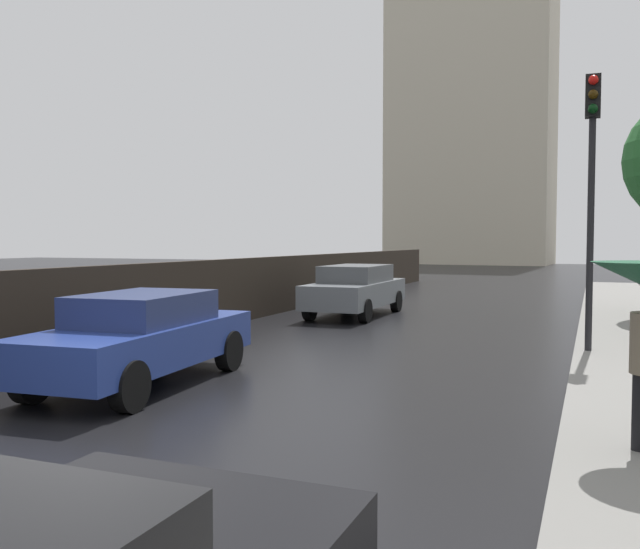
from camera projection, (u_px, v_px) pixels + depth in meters
name	position (u px, v px, depth m)	size (l,w,h in m)	color
ground	(83.00, 473.00, 6.21)	(120.00, 120.00, 0.00)	black
car_blue_near_kerb	(141.00, 337.00, 9.95)	(1.97, 4.42, 1.36)	navy
car_grey_mid_road	(356.00, 289.00, 19.15)	(1.79, 4.61, 1.43)	slate
traffic_light	(592.00, 163.00, 12.07)	(0.26, 0.39, 4.93)	black
distant_tower	(471.00, 114.00, 61.14)	(14.59, 8.29, 27.11)	beige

